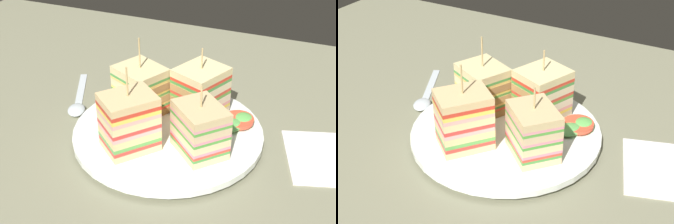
{
  "view_description": "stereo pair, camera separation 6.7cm",
  "coord_description": "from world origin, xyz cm",
  "views": [
    {
      "loc": [
        -21.44,
        52.72,
        40.42
      ],
      "look_at": [
        0.0,
        0.0,
        4.75
      ],
      "focal_mm": 49.94,
      "sensor_mm": 36.0,
      "label": 1
    },
    {
      "loc": [
        -27.5,
        49.83,
        40.42
      ],
      "look_at": [
        0.0,
        0.0,
        4.75
      ],
      "focal_mm": 49.94,
      "sensor_mm": 36.0,
      "label": 2
    }
  ],
  "objects": [
    {
      "name": "ground_plane",
      "position": [
        0.0,
        0.0,
        -0.9
      ],
      "size": [
        128.62,
        88.64,
        1.8
      ],
      "primitive_type": "cube",
      "color": "gray"
    },
    {
      "name": "plate",
      "position": [
        0.0,
        0.0,
        1.06
      ],
      "size": [
        27.91,
        27.91,
        1.75
      ],
      "color": "white",
      "rests_on": "ground_plane"
    },
    {
      "name": "sandwich_wedge_0",
      "position": [
        -5.93,
        3.26,
        5.29
      ],
      "size": [
        8.91,
        8.83,
        10.21
      ],
      "rotation": [
        0.0,
        0.0,
        5.54
      ],
      "color": "beige",
      "rests_on": "plate"
    },
    {
      "name": "sandwich_wedge_1",
      "position": [
        -2.8,
        -6.15,
        5.54
      ],
      "size": [
        8.39,
        8.87,
        10.85
      ],
      "rotation": [
        0.0,
        0.0,
        7.46
      ],
      "color": "beige",
      "rests_on": "plate"
    },
    {
      "name": "sandwich_wedge_2",
      "position": [
        5.85,
        -3.39,
        5.45
      ],
      "size": [
        8.94,
        8.44,
        12.15
      ],
      "rotation": [
        0.0,
        0.0,
        8.98
      ],
      "color": "beige",
      "rests_on": "plate"
    },
    {
      "name": "sandwich_wedge_3",
      "position": [
        3.2,
        5.97,
        5.84
      ],
      "size": [
        8.81,
        9.0,
        12.37
      ],
      "rotation": [
        0.0,
        0.0,
        10.3
      ],
      "color": "#D5BE86",
      "rests_on": "plate"
    },
    {
      "name": "salad_garnish",
      "position": [
        -8.89,
        -4.85,
        2.36
      ],
      "size": [
        7.56,
        6.89,
        1.43
      ],
      "color": "#52A840",
      "rests_on": "plate"
    },
    {
      "name": "spoon",
      "position": [
        17.36,
        -2.9,
        0.41
      ],
      "size": [
        8.42,
        14.59,
        1.0
      ],
      "rotation": [
        0.0,
        0.0,
        2.02
      ],
      "color": "silver",
      "rests_on": "ground_plane"
    }
  ]
}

